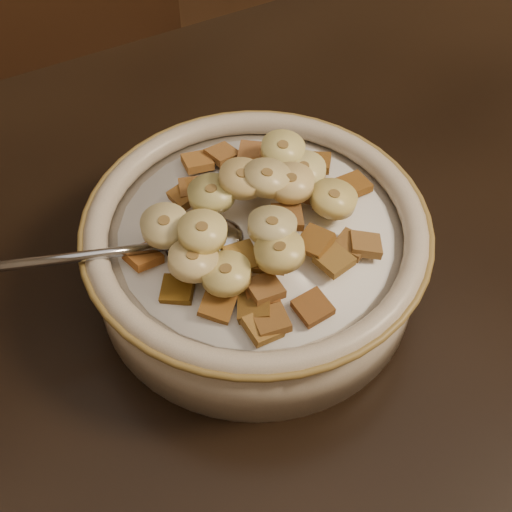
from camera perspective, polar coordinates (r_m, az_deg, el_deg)
chair at (r=0.96m, az=-11.80°, el=7.47°), size 0.57×0.57×1.06m
cereal_bowl at (r=0.50m, az=0.00°, el=-0.21°), size 0.23×0.23×0.05m
milk at (r=0.48m, az=0.00°, el=1.82°), size 0.19×0.19×0.00m
spoon at (r=0.47m, az=-4.18°, el=1.21°), size 0.06×0.05×0.01m
cereal_square_0 at (r=0.43m, az=0.56°, el=-5.71°), size 0.02×0.02×0.01m
cereal_square_1 at (r=0.45m, az=-6.30°, el=-2.66°), size 0.03×0.03×0.01m
cereal_square_2 at (r=0.50m, az=0.20°, el=6.10°), size 0.02×0.02×0.01m
cereal_square_3 at (r=0.46m, az=-4.66°, el=2.32°), size 0.03×0.03×0.01m
cereal_square_4 at (r=0.44m, az=-3.10°, el=-3.93°), size 0.03×0.03×0.01m
cereal_square_5 at (r=0.47m, az=8.76°, el=0.90°), size 0.03×0.03×0.01m
cereal_square_6 at (r=0.53m, az=4.85°, el=7.44°), size 0.03×0.03×0.01m
cereal_square_7 at (r=0.46m, az=6.28°, el=-0.34°), size 0.02×0.02×0.01m
cereal_square_8 at (r=0.47m, az=2.50°, el=3.13°), size 0.03×0.03×0.01m
cereal_square_9 at (r=0.44m, az=4.56°, el=-4.12°), size 0.02×0.02×0.01m
cereal_square_10 at (r=0.53m, az=-2.70°, el=8.13°), size 0.02×0.02×0.01m
cereal_square_11 at (r=0.46m, az=4.73°, el=1.16°), size 0.03×0.03×0.01m
cereal_square_12 at (r=0.44m, az=0.70°, el=-2.61°), size 0.02×0.02×0.01m
cereal_square_13 at (r=0.49m, az=5.98°, el=4.39°), size 0.03×0.03×0.01m
cereal_square_14 at (r=0.45m, az=-1.18°, el=-0.15°), size 0.02×0.02×0.01m
cereal_square_15 at (r=0.49m, az=-5.62°, el=4.92°), size 0.02×0.02×0.01m
cereal_square_16 at (r=0.44m, az=0.44°, el=-2.91°), size 0.03×0.03×0.01m
cereal_square_17 at (r=0.53m, az=-0.28°, el=8.25°), size 0.03×0.03×0.01m
cereal_square_18 at (r=0.51m, az=-0.65°, el=6.97°), size 0.03×0.03×0.01m
cereal_square_19 at (r=0.50m, az=-4.99°, el=5.37°), size 0.03×0.03×0.01m
cereal_square_20 at (r=0.47m, az=-4.55°, el=2.27°), size 0.03×0.03×0.01m
cereal_square_21 at (r=0.51m, az=0.48°, el=6.74°), size 0.02×0.02×0.01m
cereal_square_22 at (r=0.45m, az=1.17°, el=-0.18°), size 0.03×0.03×0.01m
cereal_square_23 at (r=0.47m, az=-9.03°, el=-0.08°), size 0.02×0.02×0.01m
cereal_square_24 at (r=0.51m, az=7.82°, el=5.66°), size 0.02×0.02×0.01m
cereal_square_25 at (r=0.43m, az=1.23°, el=-5.20°), size 0.02×0.02×0.01m
cereal_square_26 at (r=0.44m, az=-0.14°, el=-4.09°), size 0.03×0.03×0.01m
cereal_square_27 at (r=0.47m, az=7.65°, el=0.90°), size 0.03×0.03×0.01m
cereal_square_28 at (r=0.50m, az=4.41°, el=5.18°), size 0.03×0.03×0.01m
cereal_square_29 at (r=0.53m, az=-4.71°, el=7.52°), size 0.02×0.02×0.01m
banana_slice_0 at (r=0.48m, az=6.24°, el=4.57°), size 0.03×0.03×0.02m
banana_slice_1 at (r=0.47m, az=0.89°, el=6.29°), size 0.04×0.04×0.01m
banana_slice_2 at (r=0.45m, az=-4.31°, el=1.96°), size 0.04×0.04×0.01m
banana_slice_3 at (r=0.44m, az=-2.42°, el=-1.40°), size 0.04×0.04×0.01m
banana_slice_4 at (r=0.47m, az=-1.11°, el=6.23°), size 0.04×0.04×0.01m
banana_slice_5 at (r=0.51m, az=2.16°, el=8.49°), size 0.04×0.04×0.01m
banana_slice_6 at (r=0.47m, az=-3.59°, el=5.00°), size 0.04×0.04×0.01m
banana_slice_7 at (r=0.47m, az=2.81°, el=5.87°), size 0.03×0.03×0.01m
banana_slice_8 at (r=0.43m, az=1.90°, el=0.36°), size 0.04×0.04×0.02m
banana_slice_9 at (r=0.45m, az=1.30°, el=2.42°), size 0.04×0.04×0.02m
banana_slice_10 at (r=0.44m, az=-5.06°, el=-0.35°), size 0.04×0.04×0.02m
banana_slice_11 at (r=0.46m, az=-7.31°, el=2.44°), size 0.03×0.04×0.01m
banana_slice_12 at (r=0.49m, az=3.81°, el=6.80°), size 0.04×0.04×0.01m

